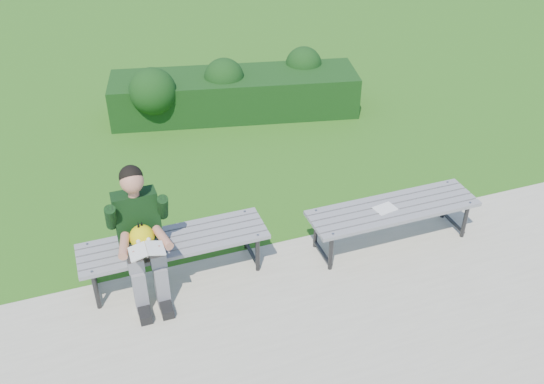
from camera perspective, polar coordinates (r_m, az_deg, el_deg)
The scene contains 7 objects.
ground at distance 6.48m, azimuth 0.36°, elevation -4.96°, with size 80.00×80.00×0.00m.
walkway at distance 5.33m, azimuth 7.10°, elevation -16.01°, with size 30.00×3.50×0.02m.
hedge at distance 8.98m, azimuth -3.98°, elevation 9.49°, with size 3.67×1.63×0.90m.
bench_left at distance 5.89m, azimuth -9.22°, elevation -4.89°, with size 1.80×0.50×0.46m.
bench_right at distance 6.38m, azimuth 11.33°, elevation -1.77°, with size 1.80×0.50×0.46m.
seated_boy at distance 5.61m, azimuth -12.28°, elevation -3.67°, with size 0.56×0.76×1.31m.
paper_sheet at distance 6.30m, azimuth 10.60°, elevation -1.53°, with size 0.24×0.19×0.01m.
Camera 1 is at (-1.75, -4.74, 4.06)m, focal length 40.00 mm.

